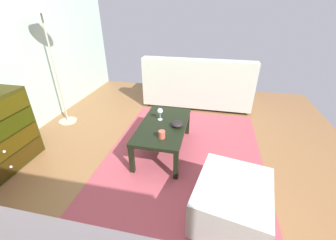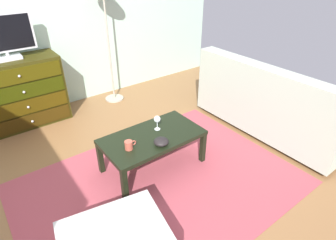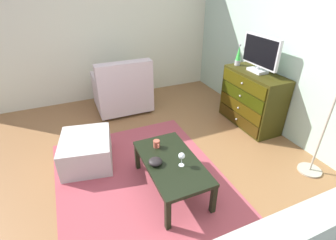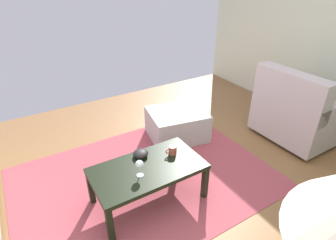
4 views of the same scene
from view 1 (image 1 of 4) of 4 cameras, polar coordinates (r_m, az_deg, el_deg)
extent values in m
cube|color=brown|center=(2.62, -1.02, -12.41)|extent=(5.64, 4.76, 0.05)
cube|color=#9E404A|center=(2.72, 4.11, -9.81)|extent=(2.60, 1.90, 0.01)
cube|color=#332307|center=(2.94, -36.47, -9.94)|extent=(0.96, 0.02, 0.18)
sphere|color=silver|center=(2.93, -36.24, -10.01)|extent=(0.03, 0.03, 0.03)
cube|color=#3B2C06|center=(2.84, -37.64, -6.64)|extent=(0.96, 0.02, 0.18)
sphere|color=silver|center=(2.82, -37.41, -6.70)|extent=(0.03, 0.03, 0.03)
cube|color=black|center=(2.44, -9.61, -10.28)|extent=(0.05, 0.05, 0.35)
cube|color=black|center=(3.19, -3.60, 0.11)|extent=(0.05, 0.05, 0.35)
cube|color=black|center=(2.33, 2.12, -12.03)|extent=(0.05, 0.05, 0.35)
cube|color=black|center=(3.11, 5.26, -0.80)|extent=(0.05, 0.05, 0.35)
cube|color=black|center=(2.64, -1.26, -1.48)|extent=(1.01, 0.56, 0.04)
cylinder|color=silver|center=(2.74, -2.09, 0.17)|extent=(0.06, 0.06, 0.00)
cylinder|color=silver|center=(2.71, -2.11, 1.04)|extent=(0.01, 0.01, 0.09)
sphere|color=silver|center=(2.68, -2.14, 2.43)|extent=(0.07, 0.07, 0.07)
cylinder|color=#AF4E3C|center=(2.35, -1.66, -3.82)|extent=(0.08, 0.08, 0.08)
torus|color=#AF4E3C|center=(2.39, -1.37, -3.11)|extent=(0.05, 0.01, 0.05)
ellipsoid|color=black|center=(2.57, 2.46, -1.07)|extent=(0.15, 0.15, 0.07)
cylinder|color=#332319|center=(4.59, 19.02, 5.63)|extent=(0.05, 0.05, 0.05)
cylinder|color=#332319|center=(4.69, -2.61, 7.66)|extent=(0.05, 0.05, 0.05)
cylinder|color=#332319|center=(3.97, 19.82, 1.88)|extent=(0.05, 0.05, 0.05)
cylinder|color=#332319|center=(4.08, -5.04, 4.28)|extent=(0.05, 0.05, 0.05)
cube|color=#AAB7A6|center=(4.16, 7.89, 7.89)|extent=(0.85, 1.90, 0.39)
cube|color=#AAB7A6|center=(3.72, 7.86, 12.26)|extent=(0.20, 1.90, 0.45)
cube|color=#AAB7A6|center=(4.11, 20.82, 10.40)|extent=(0.81, 0.12, 0.20)
cube|color=#AAB7A6|center=(4.22, -4.24, 12.59)|extent=(0.81, 0.12, 0.20)
cube|color=#B2B1AD|center=(2.06, 16.54, -19.96)|extent=(0.80, 0.72, 0.37)
cylinder|color=#A59E8C|center=(3.85, -25.03, -0.23)|extent=(0.28, 0.28, 0.02)
cylinder|color=#A59E8C|center=(3.58, -27.64, 11.02)|extent=(0.02, 0.02, 1.57)
cone|color=beige|center=(3.47, -31.15, 24.78)|extent=(0.32, 0.32, 0.18)
camera|label=2|loc=(1.71, 74.14, 18.07)|focal=29.63mm
camera|label=3|loc=(4.17, 19.88, 32.75)|focal=26.64mm
camera|label=4|loc=(3.85, -28.41, 29.64)|focal=29.14mm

